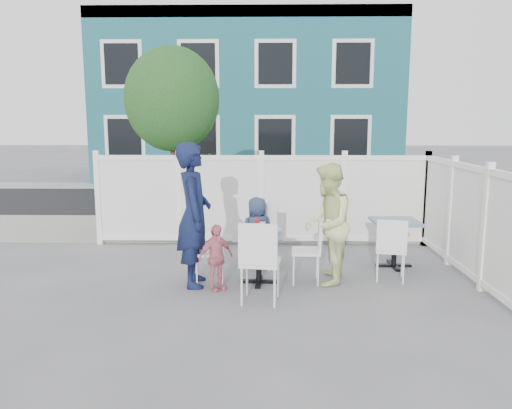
{
  "coord_description": "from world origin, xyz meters",
  "views": [
    {
      "loc": [
        0.17,
        -6.3,
        2.18
      ],
      "look_at": [
        0.04,
        0.65,
        1.02
      ],
      "focal_mm": 35.0,
      "sensor_mm": 36.0,
      "label": 1
    }
  ],
  "objects_px": {
    "chair_near": "(259,257)",
    "toddler": "(216,257)",
    "chair_left": "(203,246)",
    "boy": "(257,232)",
    "utility_cabinet": "(131,195)",
    "chair_right": "(312,245)",
    "chair_back": "(261,230)",
    "main_table": "(259,245)",
    "spare_table": "(395,231)",
    "man": "(194,215)",
    "woman": "(327,224)"
  },
  "relations": [
    {
      "from": "utility_cabinet",
      "to": "chair_right",
      "type": "distance_m",
      "value": 5.06
    },
    {
      "from": "spare_table",
      "to": "boy",
      "type": "xyz_separation_m",
      "value": [
        -2.08,
        -0.03,
        -0.02
      ]
    },
    {
      "from": "utility_cabinet",
      "to": "main_table",
      "type": "relative_size",
      "value": 1.89
    },
    {
      "from": "chair_near",
      "to": "woman",
      "type": "height_order",
      "value": "woman"
    },
    {
      "from": "chair_right",
      "to": "man",
      "type": "bearing_deg",
      "value": 98.09
    },
    {
      "from": "spare_table",
      "to": "man",
      "type": "bearing_deg",
      "value": -163.04
    },
    {
      "from": "chair_back",
      "to": "spare_table",
      "type": "bearing_deg",
      "value": -166.91
    },
    {
      "from": "chair_near",
      "to": "toddler",
      "type": "xyz_separation_m",
      "value": [
        -0.57,
        0.5,
        -0.15
      ]
    },
    {
      "from": "chair_back",
      "to": "toddler",
      "type": "bearing_deg",
      "value": 77.78
    },
    {
      "from": "chair_right",
      "to": "chair_near",
      "type": "relative_size",
      "value": 0.88
    },
    {
      "from": "chair_back",
      "to": "utility_cabinet",
      "type": "bearing_deg",
      "value": -31.78
    },
    {
      "from": "chair_right",
      "to": "man",
      "type": "xyz_separation_m",
      "value": [
        -1.58,
        -0.13,
        0.44
      ]
    },
    {
      "from": "chair_left",
      "to": "boy",
      "type": "distance_m",
      "value": 1.09
    },
    {
      "from": "chair_right",
      "to": "toddler",
      "type": "bearing_deg",
      "value": 108.76
    },
    {
      "from": "woman",
      "to": "boy",
      "type": "distance_m",
      "value": 1.25
    },
    {
      "from": "chair_left",
      "to": "toddler",
      "type": "relative_size",
      "value": 1.04
    },
    {
      "from": "chair_near",
      "to": "woman",
      "type": "distance_m",
      "value": 1.25
    },
    {
      "from": "spare_table",
      "to": "chair_back",
      "type": "bearing_deg",
      "value": 178.57
    },
    {
      "from": "utility_cabinet",
      "to": "chair_right",
      "type": "xyz_separation_m",
      "value": [
        3.45,
        -3.7,
        -0.14
      ]
    },
    {
      "from": "chair_near",
      "to": "toddler",
      "type": "bearing_deg",
      "value": 146.72
    },
    {
      "from": "utility_cabinet",
      "to": "chair_back",
      "type": "bearing_deg",
      "value": -48.83
    },
    {
      "from": "spare_table",
      "to": "chair_left",
      "type": "bearing_deg",
      "value": -163.01
    },
    {
      "from": "chair_left",
      "to": "chair_near",
      "type": "distance_m",
      "value": 1.07
    },
    {
      "from": "chair_right",
      "to": "chair_back",
      "type": "xyz_separation_m",
      "value": [
        -0.69,
        0.81,
        0.04
      ]
    },
    {
      "from": "boy",
      "to": "chair_back",
      "type": "bearing_deg",
      "value": -149.91
    },
    {
      "from": "man",
      "to": "woman",
      "type": "xyz_separation_m",
      "value": [
        1.78,
        0.1,
        -0.14
      ]
    },
    {
      "from": "chair_right",
      "to": "main_table",
      "type": "bearing_deg",
      "value": 97.53
    },
    {
      "from": "woman",
      "to": "man",
      "type": "bearing_deg",
      "value": -75.9
    },
    {
      "from": "chair_left",
      "to": "boy",
      "type": "xyz_separation_m",
      "value": [
        0.71,
        0.82,
        0.01
      ]
    },
    {
      "from": "toddler",
      "to": "chair_left",
      "type": "bearing_deg",
      "value": 88.68
    },
    {
      "from": "main_table",
      "to": "woman",
      "type": "bearing_deg",
      "value": 1.75
    },
    {
      "from": "chair_near",
      "to": "toddler",
      "type": "relative_size",
      "value": 1.16
    },
    {
      "from": "chair_back",
      "to": "toddler",
      "type": "xyz_separation_m",
      "value": [
        -0.58,
        -1.16,
        -0.12
      ]
    },
    {
      "from": "spare_table",
      "to": "chair_left",
      "type": "xyz_separation_m",
      "value": [
        -2.79,
        -0.85,
        -0.03
      ]
    },
    {
      "from": "utility_cabinet",
      "to": "toddler",
      "type": "height_order",
      "value": "utility_cabinet"
    },
    {
      "from": "utility_cabinet",
      "to": "woman",
      "type": "distance_m",
      "value": 5.21
    },
    {
      "from": "man",
      "to": "woman",
      "type": "height_order",
      "value": "man"
    },
    {
      "from": "utility_cabinet",
      "to": "boy",
      "type": "distance_m",
      "value": 4.01
    },
    {
      "from": "woman",
      "to": "toddler",
      "type": "height_order",
      "value": "woman"
    },
    {
      "from": "chair_back",
      "to": "woman",
      "type": "bearing_deg",
      "value": 151.56
    },
    {
      "from": "utility_cabinet",
      "to": "main_table",
      "type": "xyz_separation_m",
      "value": [
        2.73,
        -3.75,
        -0.12
      ]
    },
    {
      "from": "chair_back",
      "to": "boy",
      "type": "distance_m",
      "value": 0.1
    },
    {
      "from": "chair_left",
      "to": "chair_near",
      "type": "bearing_deg",
      "value": 39.8
    },
    {
      "from": "spare_table",
      "to": "chair_right",
      "type": "relative_size",
      "value": 0.81
    },
    {
      "from": "boy",
      "to": "chair_near",
      "type": "bearing_deg",
      "value": 70.81
    },
    {
      "from": "utility_cabinet",
      "to": "chair_left",
      "type": "relative_size",
      "value": 1.44
    },
    {
      "from": "utility_cabinet",
      "to": "man",
      "type": "relative_size",
      "value": 0.68
    },
    {
      "from": "chair_left",
      "to": "toddler",
      "type": "bearing_deg",
      "value": 31.57
    },
    {
      "from": "main_table",
      "to": "spare_table",
      "type": "height_order",
      "value": "spare_table"
    },
    {
      "from": "chair_near",
      "to": "boy",
      "type": "relative_size",
      "value": 0.95
    }
  ]
}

